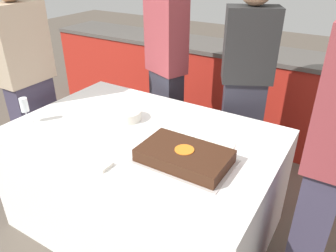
% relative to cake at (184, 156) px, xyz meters
% --- Properties ---
extents(ground_plane, '(14.00, 14.00, 0.00)m').
position_rel_cake_xyz_m(ground_plane, '(-0.38, 0.14, -0.79)').
color(ground_plane, brown).
extents(back_counter, '(4.40, 0.58, 0.92)m').
position_rel_cake_xyz_m(back_counter, '(-0.38, 1.77, -0.33)').
color(back_counter, '#A82319').
rests_on(back_counter, ground_plane).
extents(dining_table, '(1.68, 1.10, 0.76)m').
position_rel_cake_xyz_m(dining_table, '(-0.38, 0.14, -0.42)').
color(dining_table, white).
rests_on(dining_table, ground_plane).
extents(cake, '(0.52, 0.33, 0.08)m').
position_rel_cake_xyz_m(cake, '(0.00, 0.00, 0.00)').
color(cake, '#B7B2AD').
rests_on(cake, dining_table).
extents(plate_stack, '(0.20, 0.20, 0.06)m').
position_rel_cake_xyz_m(plate_stack, '(-0.58, 0.24, -0.01)').
color(plate_stack, white).
rests_on(plate_stack, dining_table).
extents(wine_glass, '(0.07, 0.07, 0.18)m').
position_rel_cake_xyz_m(wine_glass, '(-1.10, -0.15, 0.08)').
color(wine_glass, white).
rests_on(wine_glass, dining_table).
extents(side_plate_near_cake, '(0.17, 0.17, 0.00)m').
position_rel_cake_xyz_m(side_plate_near_cake, '(0.10, 0.27, -0.03)').
color(side_plate_near_cake, white).
rests_on(side_plate_near_cake, dining_table).
extents(utensil_pile, '(0.13, 0.09, 0.02)m').
position_rel_cake_xyz_m(utensil_pile, '(-0.37, -0.27, -0.03)').
color(utensil_pile, white).
rests_on(utensil_pile, dining_table).
extents(person_cutting_cake, '(0.40, 0.34, 1.66)m').
position_rel_cake_xyz_m(person_cutting_cake, '(-0.00, 0.91, 0.08)').
color(person_cutting_cake, '#282833').
rests_on(person_cutting_cake, ground_plane).
extents(person_seated_left, '(0.23, 0.39, 1.69)m').
position_rel_cake_xyz_m(person_seated_left, '(-1.44, 0.14, 0.09)').
color(person_seated_left, '#383347').
rests_on(person_seated_left, ground_plane).
extents(person_seated_right, '(0.23, 0.41, 1.78)m').
position_rel_cake_xyz_m(person_seated_right, '(0.68, 0.14, 0.14)').
color(person_seated_right, '#383347').
rests_on(person_seated_right, ground_plane).
extents(person_standing_back, '(0.38, 0.31, 1.66)m').
position_rel_cake_xyz_m(person_standing_back, '(-0.68, 0.91, 0.07)').
color(person_standing_back, '#282833').
rests_on(person_standing_back, ground_plane).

